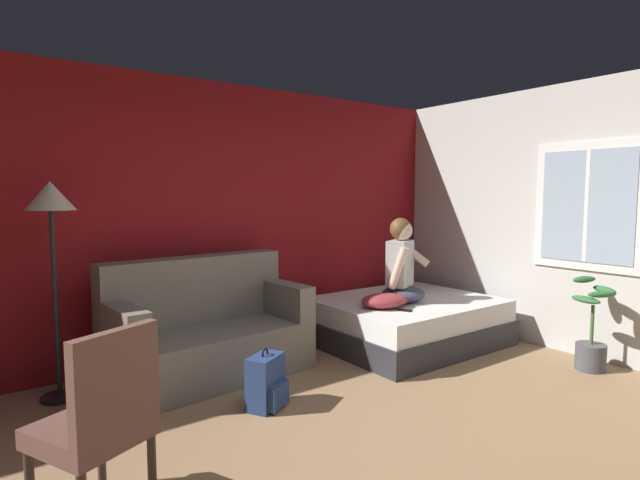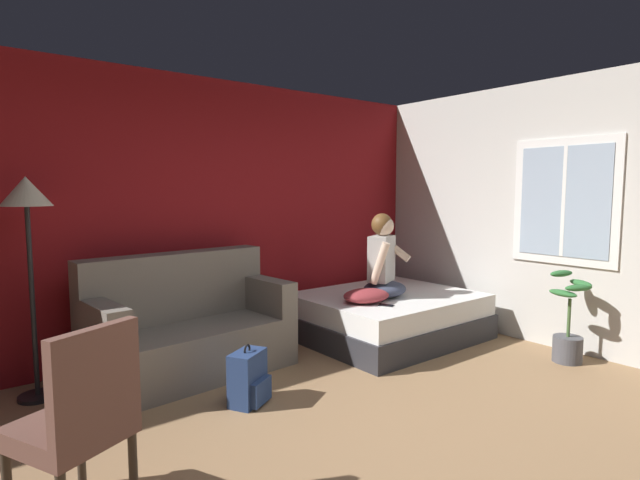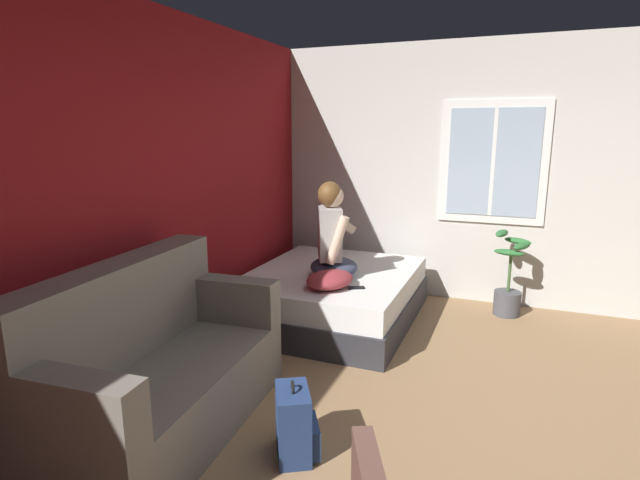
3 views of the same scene
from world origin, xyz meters
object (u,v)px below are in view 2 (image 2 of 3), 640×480
Objects in this scene: cell_phone at (386,305)px; floor_lamp at (27,213)px; bed at (388,316)px; person_seated at (383,263)px; throw_pillow at (366,296)px; side_chair at (79,417)px; potted_plant at (568,330)px; couch at (188,329)px; backpack at (249,379)px.

floor_lamp is at bearing -46.23° from cell_phone.
person_seated reaches higher than bed.
bed is 3.79× the size of throw_pillow.
side_chair is at bearing -160.00° from bed.
floor_lamp is 4.69m from potted_plant.
floor_lamp reaches higher than bed.
person_seated is at bearing -161.17° from bed.
bed is 3.53m from floor_lamp.
person_seated is at bearing 17.78° from throw_pillow.
couch is 2.09m from person_seated.
couch is at bearing 52.05° from side_chair.
side_chair is at bearing -92.63° from floor_lamp.
side_chair reaches higher than throw_pillow.
floor_lamp is (-1.14, 0.21, 1.04)m from couch.
bed is 0.59m from throw_pillow.
floor_lamp is (-2.86, 0.93, 0.94)m from cell_phone.
person_seated is at bearing 14.56° from backpack.
throw_pillow is at bearing -162.22° from person_seated.
bed is 1.86× the size of side_chair.
cell_phone is at bearing 5.84° from backpack.
person_seated is 0.47m from throw_pillow.
couch is 3.66× the size of throw_pillow.
throw_pillow is (1.66, -0.50, 0.16)m from couch.
person_seated is 6.08× the size of cell_phone.
person_seated is 1.03× the size of potted_plant.
couch is (-2.13, 0.35, 0.16)m from bed.
couch is at bearing 169.01° from person_seated.
cell_phone is at bearing -22.85° from couch.
person_seated reaches higher than cell_phone.
throw_pillow is at bearing -14.19° from floor_lamp.
side_chair is 2.04× the size of throw_pillow.
potted_plant reaches higher than throw_pillow.
cell_phone is at bearing 16.06° from side_chair.
person_seated is 2.09m from backpack.
cell_phone reaches higher than backpack.
cell_phone is at bearing -74.96° from throw_pillow.
side_chair reaches higher than cell_phone.
floor_lamp reaches higher than throw_pillow.
throw_pillow is 3.02m from floor_lamp.
floor_lamp is at bearing 170.42° from bed.
floor_lamp is at bearing 169.83° from couch.
backpack is 2.99m from potted_plant.
backpack is at bearing -165.44° from person_seated.
backpack is (-1.92, -0.50, -0.64)m from person_seated.
potted_plant is (2.80, -1.04, 0.11)m from backpack.
bed is 12.64× the size of cell_phone.
throw_pillow is 0.28× the size of floor_lamp.
floor_lamp is (-1.23, 1.10, 1.24)m from backpack.
couch is at bearing 95.45° from backpack.
backpack is 0.27× the size of floor_lamp.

